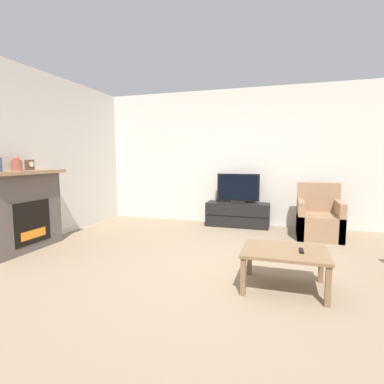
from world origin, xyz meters
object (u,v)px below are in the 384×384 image
armchair (319,220)px  coffee_table (285,255)px  mantel_clock (30,165)px  tv (238,189)px  tv_stand (238,214)px  fireplace (24,210)px  mantel_vase_centre_left (16,164)px  remote (301,251)px

armchair → coffee_table: 2.36m
mantel_clock → tv: 3.59m
tv_stand → armchair: armchair is taller
fireplace → mantel_vase_centre_left: 0.66m
tv_stand → coffee_table: (0.89, -2.70, 0.12)m
mantel_clock → armchair: bearing=25.3°
tv_stand → coffee_table: size_ratio=1.45×
tv → remote: (1.04, -2.70, -0.31)m
mantel_clock → armchair: 4.65m
tv → coffee_table: tv is taller
tv_stand → fireplace: bearing=-137.5°
fireplace → coffee_table: fireplace is taller
fireplace → armchair: fireplace is taller
mantel_vase_centre_left → armchair: size_ratio=0.22×
fireplace → armchair: (4.13, 2.07, -0.30)m
mantel_clock → remote: size_ratio=0.99×
armchair → coffee_table: (-0.55, -2.30, 0.06)m
tv → remote: 2.92m
armchair → remote: size_ratio=6.03×
fireplace → tv_stand: fireplace is taller
tv_stand → tv: bearing=-90.0°
tv → coffee_table: size_ratio=0.98×
armchair → coffee_table: bearing=-103.5°
mantel_vase_centre_left → tv: 3.74m
fireplace → tv: (2.70, 2.47, 0.14)m
mantel_clock → remote: mantel_clock is taller
coffee_table → mantel_clock: bearing=174.3°
armchair → tv: bearing=164.5°
mantel_clock → tv: mantel_clock is taller
mantel_vase_centre_left → remote: (3.72, -0.14, -0.83)m
tv_stand → armchair: bearing=-15.6°
mantel_clock → coffee_table: size_ratio=0.18×
fireplace → remote: fireplace is taller
coffee_table → armchair: bearing=76.5°
mantel_vase_centre_left → mantel_clock: (0.00, 0.22, -0.01)m
coffee_table → tv: bearing=108.2°
fireplace → tv: size_ratio=1.54×
coffee_table → tv_stand: bearing=108.2°
tv → armchair: 1.55m
armchair → remote: (-0.39, -2.31, 0.12)m
tv → armchair: size_ratio=0.90×
fireplace → coffee_table: (3.58, -0.23, -0.24)m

